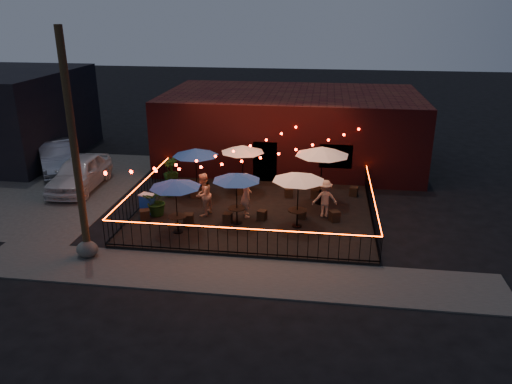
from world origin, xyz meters
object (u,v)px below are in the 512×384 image
cafe_table_4 (298,177)px  utility_pole (74,150)px  cafe_table_3 (243,149)px  cooler (148,203)px  cafe_table_0 (175,184)px  cafe_table_1 (195,153)px  cafe_table_2 (236,178)px  boulder (87,249)px  cafe_table_5 (322,152)px

cafe_table_4 → utility_pole: bearing=-155.7°
cafe_table_3 → cooler: bearing=-139.0°
utility_pole → cafe_table_0: (2.74, 2.13, -1.84)m
cafe_table_0 → cafe_table_1: bearing=93.1°
cafe_table_2 → cafe_table_1: bearing=130.8°
utility_pole → boulder: size_ratio=9.53×
cafe_table_3 → cafe_table_0: bearing=-110.0°
cafe_table_3 → cafe_table_4: (2.83, -3.73, 0.03)m
cafe_table_3 → cafe_table_4: cafe_table_4 is taller
cafe_table_2 → boulder: bearing=-145.2°
utility_pole → cafe_table_1: (2.53, 6.05, -1.73)m
cafe_table_0 → cafe_table_5: 6.72m
utility_pole → cafe_table_5: (8.23, 6.00, -1.44)m
cafe_table_1 → cafe_table_2: (2.37, -2.75, -0.14)m
cafe_table_3 → cooler: cafe_table_3 is taller
cafe_table_3 → cooler: size_ratio=2.77×
cafe_table_2 → cafe_table_4: bearing=0.4°
cafe_table_2 → cafe_table_5: size_ratio=0.83×
cafe_table_1 → utility_pole: bearing=-112.7°
cafe_table_2 → cafe_table_3: size_ratio=1.07×
utility_pole → boulder: 3.67m
cafe_table_1 → cafe_table_5: cafe_table_5 is taller
utility_pole → cooler: (0.90, 3.90, -3.43)m
cafe_table_4 → cooler: (-6.46, 0.58, -1.68)m
cafe_table_1 → cafe_table_5: 5.70m
boulder → cafe_table_4: bearing=24.9°
cafe_table_5 → cafe_table_3: bearing=164.1°
utility_pole → boulder: bearing=-71.6°
utility_pole → cafe_table_4: bearing=24.3°
utility_pole → cafe_table_4: 8.26m
cafe_table_2 → cafe_table_5: cafe_table_5 is taller
cafe_table_2 → cafe_table_3: cafe_table_3 is taller
cafe_table_0 → cafe_table_5: cafe_table_5 is taller
cafe_table_0 → cafe_table_4: size_ratio=0.94×
utility_pole → cafe_table_1: utility_pole is taller
cafe_table_0 → cafe_table_2: (2.16, 1.17, -0.03)m
utility_pole → cafe_table_3: 8.57m
cafe_table_4 → boulder: (-7.33, -3.41, -1.93)m
cafe_table_0 → cafe_table_3: size_ratio=1.09×
cafe_table_5 → cafe_table_0: bearing=-144.8°
cafe_table_5 → boulder: size_ratio=3.53×
cafe_table_0 → cafe_table_2: 2.46m
cafe_table_2 → utility_pole: bearing=-146.1°
cafe_table_5 → cooler: size_ratio=3.58×
utility_pole → boulder: utility_pole is taller
cooler → boulder: 4.09m
cafe_table_1 → cafe_table_3: cafe_table_1 is taller
cafe_table_3 → cooler: 5.09m
utility_pole → cafe_table_1: 6.78m
cafe_table_2 → boulder: 6.20m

